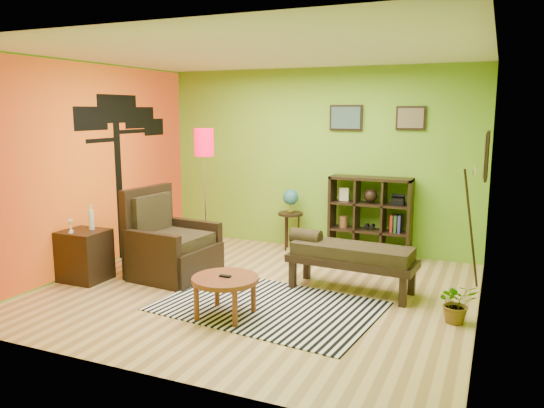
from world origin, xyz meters
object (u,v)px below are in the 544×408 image
at_px(side_cabinet, 85,255).
at_px(globe_table, 291,204).
at_px(floor_lamp, 204,154).
at_px(coffee_table, 225,283).
at_px(armchair, 170,250).
at_px(potted_plant, 457,307).
at_px(cube_shelf, 371,218).
at_px(bench, 348,255).

height_order(side_cabinet, globe_table, side_cabinet).
bearing_deg(side_cabinet, floor_lamp, 57.59).
relative_size(coffee_table, side_cabinet, 0.73).
relative_size(armchair, floor_lamp, 0.61).
height_order(globe_table, potted_plant, globe_table).
bearing_deg(armchair, side_cabinet, -146.71).
bearing_deg(cube_shelf, coffee_table, -106.70).
distance_m(armchair, globe_table, 2.16).
distance_m(floor_lamp, bench, 2.59).
relative_size(armchair, globe_table, 1.22).
xyz_separation_m(bench, potted_plant, (1.29, -0.51, -0.29)).
bearing_deg(armchair, cube_shelf, 41.20).
bearing_deg(coffee_table, globe_table, 97.55).
bearing_deg(globe_table, cube_shelf, 2.31).
distance_m(coffee_table, cube_shelf, 3.04).
distance_m(bench, potted_plant, 1.41).
relative_size(armchair, potted_plant, 2.73).
height_order(globe_table, cube_shelf, cube_shelf).
bearing_deg(bench, globe_table, 130.97).
distance_m(cube_shelf, potted_plant, 2.56).
xyz_separation_m(globe_table, potted_plant, (2.64, -2.06, -0.56)).
distance_m(coffee_table, potted_plant, 2.40).
xyz_separation_m(side_cabinet, bench, (3.21, 0.93, 0.12)).
height_order(armchair, cube_shelf, cube_shelf).
height_order(coffee_table, potted_plant, coffee_table).
bearing_deg(globe_table, coffee_table, -82.45).
relative_size(floor_lamp, globe_table, 1.99).
xyz_separation_m(side_cabinet, globe_table, (1.86, 2.48, 0.39)).
height_order(side_cabinet, cube_shelf, cube_shelf).
distance_m(side_cabinet, cube_shelf, 4.02).
bearing_deg(cube_shelf, side_cabinet, -140.91).
bearing_deg(coffee_table, potted_plant, 19.40).
bearing_deg(cube_shelf, globe_table, -177.69).
relative_size(side_cabinet, potted_plant, 2.26).
bearing_deg(potted_plant, coffee_table, -160.60).
bearing_deg(globe_table, side_cabinet, -126.92).
xyz_separation_m(side_cabinet, potted_plant, (4.50, 0.42, -0.16)).
bearing_deg(cube_shelf, potted_plant, -56.72).
bearing_deg(armchair, globe_table, 62.92).
xyz_separation_m(cube_shelf, bench, (0.10, -1.60, -0.15)).
xyz_separation_m(coffee_table, armchair, (-1.35, 0.97, -0.02)).
distance_m(coffee_table, globe_table, 2.90).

